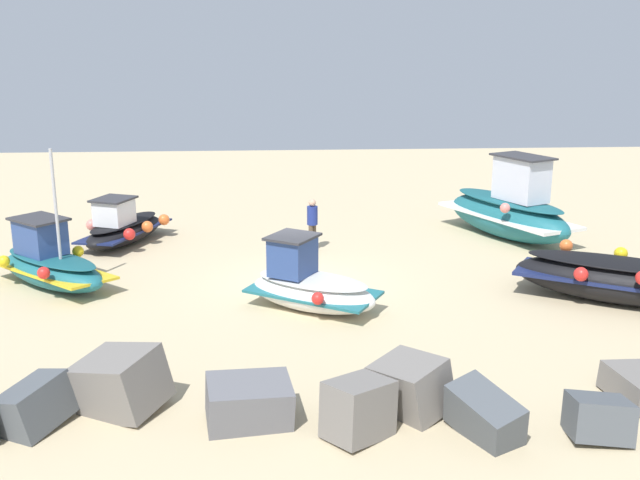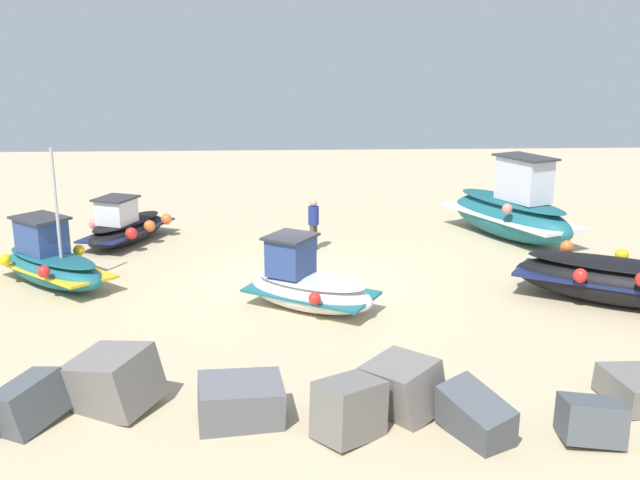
{
  "view_description": "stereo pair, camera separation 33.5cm",
  "coord_description": "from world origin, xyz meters",
  "px_view_note": "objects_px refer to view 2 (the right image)",
  "views": [
    {
      "loc": [
        0.79,
        18.42,
        6.21
      ],
      "look_at": [
        -0.49,
        -1.16,
        0.9
      ],
      "focal_mm": 41.85,
      "sensor_mm": 36.0,
      "label": 1
    },
    {
      "loc": [
        0.46,
        18.44,
        6.21
      ],
      "look_at": [
        -0.49,
        -1.16,
        0.9
      ],
      "focal_mm": 41.85,
      "sensor_mm": 36.0,
      "label": 2
    }
  ],
  "objects_px": {
    "fishing_boat_3": "(615,280)",
    "fishing_boat_1": "(512,211)",
    "person_walking": "(314,221)",
    "fishing_boat_2": "(126,227)",
    "fishing_boat_4": "(307,285)",
    "fishing_boat_0": "(51,263)"
  },
  "relations": [
    {
      "from": "fishing_boat_3",
      "to": "fishing_boat_1",
      "type": "bearing_deg",
      "value": 127.61
    },
    {
      "from": "person_walking",
      "to": "fishing_boat_2",
      "type": "bearing_deg",
      "value": -153.04
    },
    {
      "from": "fishing_boat_2",
      "to": "fishing_boat_3",
      "type": "relative_size",
      "value": 0.77
    },
    {
      "from": "fishing_boat_3",
      "to": "person_walking",
      "type": "xyz_separation_m",
      "value": [
        7.09,
        -5.0,
        0.32
      ]
    },
    {
      "from": "fishing_boat_4",
      "to": "person_walking",
      "type": "distance_m",
      "value": 5.03
    },
    {
      "from": "fishing_boat_2",
      "to": "fishing_boat_4",
      "type": "bearing_deg",
      "value": 64.21
    },
    {
      "from": "fishing_boat_3",
      "to": "fishing_boat_4",
      "type": "bearing_deg",
      "value": -148.9
    },
    {
      "from": "fishing_boat_3",
      "to": "fishing_boat_0",
      "type": "bearing_deg",
      "value": -157.44
    },
    {
      "from": "fishing_boat_2",
      "to": "fishing_boat_4",
      "type": "relative_size",
      "value": 1.11
    },
    {
      "from": "fishing_boat_1",
      "to": "person_walking",
      "type": "relative_size",
      "value": 3.36
    },
    {
      "from": "fishing_boat_0",
      "to": "person_walking",
      "type": "height_order",
      "value": "fishing_boat_0"
    },
    {
      "from": "fishing_boat_2",
      "to": "fishing_boat_1",
      "type": "bearing_deg",
      "value": 112.28
    },
    {
      "from": "fishing_boat_0",
      "to": "fishing_boat_3",
      "type": "xyz_separation_m",
      "value": [
        -14.02,
        2.08,
        -0.01
      ]
    },
    {
      "from": "fishing_boat_1",
      "to": "person_walking",
      "type": "distance_m",
      "value": 6.48
    },
    {
      "from": "fishing_boat_0",
      "to": "fishing_boat_4",
      "type": "height_order",
      "value": "fishing_boat_0"
    },
    {
      "from": "fishing_boat_0",
      "to": "fishing_boat_4",
      "type": "distance_m",
      "value": 6.91
    },
    {
      "from": "fishing_boat_0",
      "to": "fishing_boat_4",
      "type": "bearing_deg",
      "value": -156.27
    },
    {
      "from": "fishing_boat_2",
      "to": "person_walking",
      "type": "height_order",
      "value": "person_walking"
    },
    {
      "from": "fishing_boat_0",
      "to": "fishing_boat_1",
      "type": "bearing_deg",
      "value": -121.84
    },
    {
      "from": "fishing_boat_2",
      "to": "person_walking",
      "type": "bearing_deg",
      "value": 101.41
    },
    {
      "from": "fishing_boat_0",
      "to": "fishing_boat_3",
      "type": "relative_size",
      "value": 0.77
    },
    {
      "from": "fishing_boat_1",
      "to": "fishing_boat_4",
      "type": "xyz_separation_m",
      "value": [
        6.73,
        6.11,
        -0.33
      ]
    }
  ]
}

